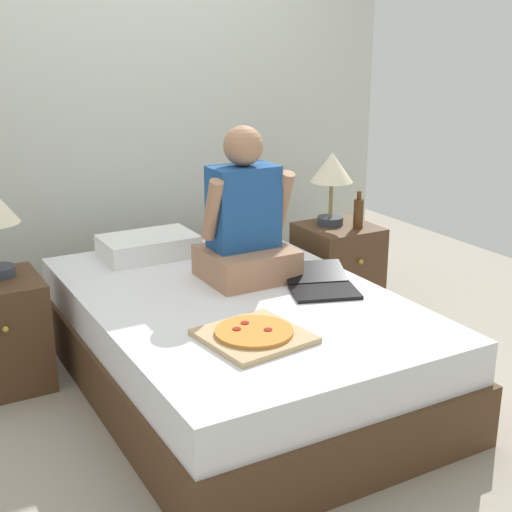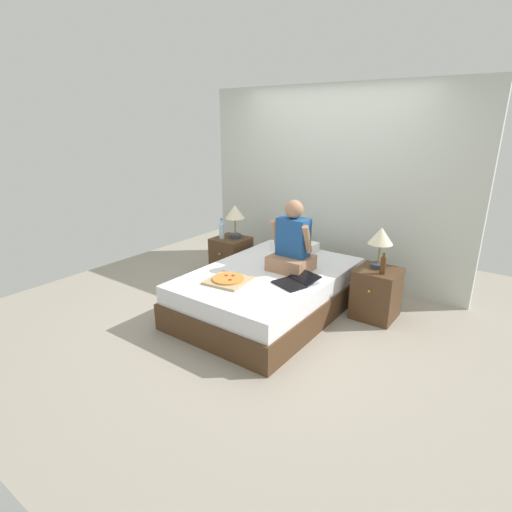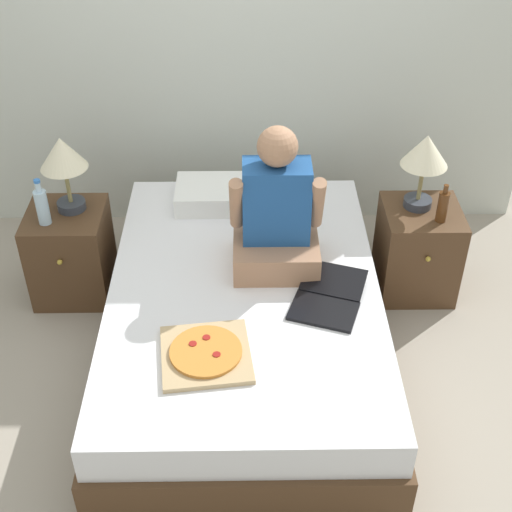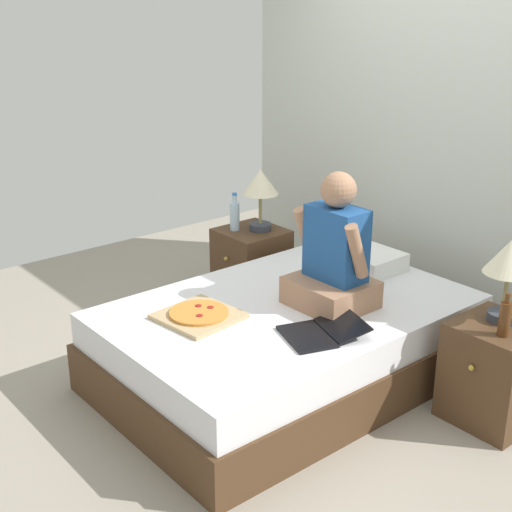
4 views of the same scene
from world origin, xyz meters
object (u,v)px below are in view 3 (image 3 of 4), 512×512
object	(u,v)px
nightstand_right	(417,250)
person_seated	(276,217)
beer_bottle	(443,206)
bed	(245,321)
pizza_box	(206,354)
nightstand_left	(71,253)
laptop	(327,301)
lamp_on_right_nightstand	(425,156)
water_bottle	(42,206)
lamp_on_left_nightstand	(63,158)

from	to	relation	value
nightstand_right	person_seated	size ratio (longest dim) A/B	0.71
beer_bottle	person_seated	xyz separation A→B (m)	(-0.93, -0.27, 0.12)
bed	beer_bottle	world-z (taller)	beer_bottle
pizza_box	person_seated	bearing A→B (deg)	64.17
bed	nightstand_left	distance (m)	1.17
nightstand_right	laptop	size ratio (longest dim) A/B	1.12
bed	nightstand_left	world-z (taller)	nightstand_left
lamp_on_right_nightstand	pizza_box	size ratio (longest dim) A/B	1.01
lamp_on_right_nightstand	beer_bottle	xyz separation A→B (m)	(0.10, -0.15, -0.23)
bed	beer_bottle	bearing A→B (deg)	23.14
water_bottle	laptop	size ratio (longest dim) A/B	0.56
nightstand_right	beer_bottle	distance (m)	0.39
pizza_box	laptop	bearing A→B (deg)	31.56
bed	lamp_on_left_nightstand	xyz separation A→B (m)	(-0.98, 0.62, 0.64)
beer_bottle	pizza_box	size ratio (longest dim) A/B	0.52
nightstand_right	lamp_on_right_nightstand	xyz separation A→B (m)	(-0.03, 0.05, 0.60)
nightstand_left	person_seated	size ratio (longest dim) A/B	0.71
water_bottle	beer_bottle	distance (m)	2.19
bed	pizza_box	distance (m)	0.60
laptop	lamp_on_left_nightstand	bearing A→B (deg)	151.13
lamp_on_left_nightstand	lamp_on_right_nightstand	distance (m)	1.97
nightstand_left	lamp_on_left_nightstand	bearing A→B (deg)	51.37
lamp_on_left_nightstand	beer_bottle	bearing A→B (deg)	-4.14
lamp_on_left_nightstand	beer_bottle	size ratio (longest dim) A/B	1.96
bed	pizza_box	world-z (taller)	pizza_box
bed	water_bottle	size ratio (longest dim) A/B	7.66
bed	nightstand_left	size ratio (longest dim) A/B	3.82
bed	laptop	size ratio (longest dim) A/B	4.27
lamp_on_left_nightstand	laptop	xyz separation A→B (m)	(1.39, -0.77, -0.38)
lamp_on_left_nightstand	laptop	bearing A→B (deg)	-28.87
bed	water_bottle	world-z (taller)	water_bottle
nightstand_left	lamp_on_right_nightstand	world-z (taller)	lamp_on_right_nightstand
bed	laptop	distance (m)	0.51
nightstand_left	lamp_on_right_nightstand	xyz separation A→B (m)	(2.01, 0.05, 0.60)
nightstand_right	pizza_box	bearing A→B (deg)	-138.16
bed	lamp_on_right_nightstand	world-z (taller)	lamp_on_right_nightstand
lamp_on_right_nightstand	laptop	xyz separation A→B (m)	(-0.59, -0.77, -0.38)
water_bottle	person_seated	bearing A→B (deg)	-12.52
nightstand_left	bed	bearing A→B (deg)	-29.00
lamp_on_right_nightstand	person_seated	bearing A→B (deg)	-153.02
water_bottle	beer_bottle	xyz separation A→B (m)	(2.19, -0.01, -0.02)
person_seated	pizza_box	xyz separation A→B (m)	(-0.34, -0.70, -0.27)
bed	pizza_box	size ratio (longest dim) A/B	4.75
lamp_on_right_nightstand	person_seated	size ratio (longest dim) A/B	0.58
beer_bottle	lamp_on_right_nightstand	bearing A→B (deg)	123.69
beer_bottle	person_seated	distance (m)	0.97
nightstand_left	pizza_box	distance (m)	1.38
beer_bottle	lamp_on_left_nightstand	bearing A→B (deg)	175.86
lamp_on_right_nightstand	pizza_box	world-z (taller)	lamp_on_right_nightstand
nightstand_left	water_bottle	distance (m)	0.41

